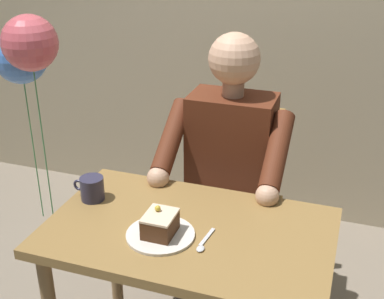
# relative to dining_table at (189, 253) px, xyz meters

# --- Properties ---
(dining_table) EXTENTS (0.98, 0.61, 0.73)m
(dining_table) POSITION_rel_dining_table_xyz_m (0.00, 0.00, 0.00)
(dining_table) COLOR olive
(dining_table) RESTS_ON ground
(chair) EXTENTS (0.42, 0.42, 0.91)m
(chair) POSITION_rel_dining_table_xyz_m (0.00, -0.66, -0.12)
(chair) COLOR olive
(chair) RESTS_ON ground
(seated_person) EXTENTS (0.53, 0.58, 1.28)m
(seated_person) POSITION_rel_dining_table_xyz_m (0.00, -0.49, 0.05)
(seated_person) COLOR #5A2816
(seated_person) RESTS_ON ground
(dessert_plate) EXTENTS (0.23, 0.23, 0.01)m
(dessert_plate) POSITION_rel_dining_table_xyz_m (0.07, 0.08, 0.11)
(dessert_plate) COLOR silver
(dessert_plate) RESTS_ON dining_table
(cake_slice) EXTENTS (0.10, 0.12, 0.09)m
(cake_slice) POSITION_rel_dining_table_xyz_m (0.07, 0.08, 0.15)
(cake_slice) COLOR #4F2C17
(cake_slice) RESTS_ON dessert_plate
(coffee_cup) EXTENTS (0.12, 0.09, 0.09)m
(coffee_cup) POSITION_rel_dining_table_xyz_m (0.41, -0.07, 0.15)
(coffee_cup) COLOR #2F2C44
(coffee_cup) RESTS_ON dining_table
(dessert_spoon) EXTENTS (0.03, 0.14, 0.01)m
(dessert_spoon) POSITION_rel_dining_table_xyz_m (-0.08, 0.08, 0.11)
(dessert_spoon) COLOR silver
(dessert_spoon) RESTS_ON dining_table
(balloon_display) EXTENTS (0.38, 0.34, 1.32)m
(balloon_display) POSITION_rel_dining_table_xyz_m (0.97, -0.53, 0.43)
(balloon_display) COLOR #B2C1C6
(balloon_display) RESTS_ON ground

